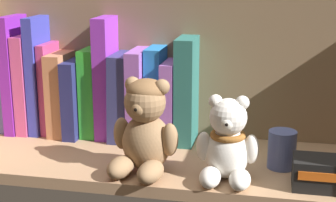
% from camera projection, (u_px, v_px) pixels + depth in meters
% --- Properties ---
extents(shelf_board, '(0.78, 0.26, 0.02)m').
position_uv_depth(shelf_board, '(170.00, 162.00, 0.93)').
color(shelf_board, '#A87F5B').
rests_on(shelf_board, ground).
extents(shelf_back_panel, '(0.80, 0.01, 0.30)m').
position_uv_depth(shelf_back_panel, '(184.00, 71.00, 1.02)').
color(shelf_back_panel, '#886C4D').
rests_on(shelf_back_panel, ground).
extents(book_0, '(0.02, 0.11, 0.23)m').
position_uv_depth(book_0, '(9.00, 74.00, 1.07)').
color(book_0, '#5053A0').
rests_on(book_0, shelf_board).
extents(book_1, '(0.02, 0.13, 0.24)m').
position_uv_depth(book_1, '(20.00, 73.00, 1.06)').
color(book_1, purple).
rests_on(book_1, shelf_board).
extents(book_2, '(0.02, 0.12, 0.20)m').
position_uv_depth(book_2, '(32.00, 82.00, 1.06)').
color(book_2, '#C64884').
rests_on(book_2, shelf_board).
extents(book_3, '(0.02, 0.11, 0.24)m').
position_uv_depth(book_3, '(42.00, 74.00, 1.05)').
color(book_3, '#3439AB').
rests_on(book_3, shelf_board).
extents(book_4, '(0.02, 0.10, 0.18)m').
position_uv_depth(book_4, '(52.00, 87.00, 1.06)').
color(book_4, '#AF3670').
rests_on(book_4, shelf_board).
extents(book_5, '(0.03, 0.13, 0.17)m').
position_uv_depth(book_5, '(65.00, 92.00, 1.05)').
color(book_5, '#BE7750').
rests_on(book_5, shelf_board).
extents(book_6, '(0.03, 0.14, 0.15)m').
position_uv_depth(book_6, '(80.00, 95.00, 1.05)').
color(book_6, navy).
rests_on(book_6, shelf_board).
extents(book_7, '(0.03, 0.10, 0.18)m').
position_uv_depth(book_7, '(94.00, 91.00, 1.04)').
color(book_7, green).
rests_on(book_7, shelf_board).
extents(book_8, '(0.03, 0.11, 0.24)m').
position_uv_depth(book_8, '(109.00, 77.00, 1.03)').
color(book_8, purple).
rests_on(book_8, shelf_board).
extents(book_9, '(0.04, 0.13, 0.17)m').
position_uv_depth(book_9, '(125.00, 94.00, 1.03)').
color(book_9, navy).
rests_on(book_9, shelf_board).
extents(book_10, '(0.03, 0.14, 0.18)m').
position_uv_depth(book_10, '(142.00, 93.00, 1.02)').
color(book_10, '#9959B8').
rests_on(book_10, shelf_board).
extents(book_11, '(0.03, 0.10, 0.18)m').
position_uv_depth(book_11, '(157.00, 93.00, 1.01)').
color(book_11, '#2276C3').
rests_on(book_11, shelf_board).
extents(book_12, '(0.02, 0.12, 0.16)m').
position_uv_depth(book_12, '(172.00, 100.00, 1.01)').
color(book_12, '#9E5FBC').
rests_on(book_12, shelf_board).
extents(book_13, '(0.03, 0.12, 0.20)m').
position_uv_depth(book_13, '(188.00, 89.00, 1.00)').
color(book_13, '#286861').
rests_on(book_13, shelf_board).
extents(teddy_bear_larger, '(0.12, 0.12, 0.16)m').
position_uv_depth(teddy_bear_larger, '(145.00, 128.00, 0.85)').
color(teddy_bear_larger, '#93704C').
rests_on(teddy_bear_larger, shelf_board).
extents(teddy_bear_smaller, '(0.10, 0.10, 0.14)m').
position_uv_depth(teddy_bear_smaller, '(227.00, 144.00, 0.82)').
color(teddy_bear_smaller, white).
rests_on(teddy_bear_smaller, shelf_board).
extents(pillar_candle, '(0.05, 0.05, 0.07)m').
position_uv_depth(pillar_candle, '(282.00, 149.00, 0.87)').
color(pillar_candle, '#4C5B99').
rests_on(pillar_candle, shelf_board).
extents(small_product_box, '(0.10, 0.06, 0.05)m').
position_uv_depth(small_product_box, '(325.00, 174.00, 0.79)').
color(small_product_box, black).
rests_on(small_product_box, shelf_board).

